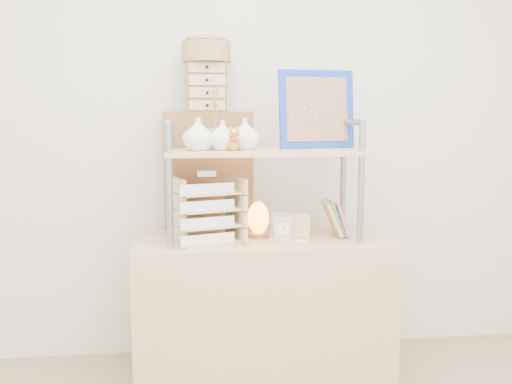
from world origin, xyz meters
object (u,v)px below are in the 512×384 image
desk (263,314)px  salt_lamp (258,219)px  letter_tray (207,213)px  cabinet (208,239)px

desk → salt_lamp: salt_lamp is taller
letter_tray → salt_lamp: letter_tray is taller
desk → salt_lamp: (-0.02, 0.04, 0.46)m
desk → salt_lamp: 0.47m
cabinet → letter_tray: 0.44m
cabinet → letter_tray: cabinet is taller
letter_tray → salt_lamp: (0.25, 0.06, -0.04)m
cabinet → letter_tray: (-0.02, -0.39, 0.21)m
desk → cabinet: size_ratio=0.89×
letter_tray → salt_lamp: bearing=13.3°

